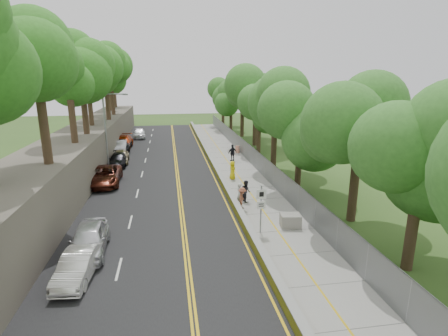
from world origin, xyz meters
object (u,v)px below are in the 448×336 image
Objects in this scene: painter_0 at (232,170)px; car_0 at (89,239)px; car_1 at (78,266)px; car_2 at (105,176)px; person_far at (233,153)px; construction_barrel at (237,149)px; signpost at (261,204)px; concrete_block at (290,221)px; streetlight at (108,126)px.

car_0 is at bearing 157.46° from painter_0.
car_2 is at bearing 99.70° from car_1.
person_far is (11.80, 20.07, 0.17)m from car_0.
car_1 reaches higher than construction_barrel.
signpost is 2.67m from concrete_block.
concrete_block is 0.67× the size of person_far.
car_1 is at bearing -160.51° from signpost.
painter_0 is at bearing 88.07° from signpost.
streetlight is 6.24× the size of concrete_block.
person_far is at bearing 67.61° from car_1.
construction_barrel is 4.55m from person_far.
car_0 is at bearing -86.13° from car_2.
painter_0 is (11.91, -5.14, -3.71)m from streetlight.
car_2 is at bearing 139.26° from concrete_block.
person_far reaches higher than painter_0.
car_2 is at bearing -87.61° from streetlight.
painter_0 is (-2.77, -11.51, 0.43)m from construction_barrel.
construction_barrel is 0.16× the size of car_2.
car_1 is (-12.20, -4.11, 0.23)m from concrete_block.
streetlight reaches higher than concrete_block.
streetlight is 16.53m from construction_barrel.
streetlight is at bearing 83.26° from painter_0.
streetlight is 20.72m from signpost.
car_0 is at bearing -172.89° from concrete_block.
signpost is at bearing 24.61° from car_1.
car_0 is at bearing 39.78° from person_far.
car_2 is (-1.26, 15.70, 0.14)m from car_1.
car_0 is at bearing 95.12° from car_1.
person_far is at bearing 8.93° from streetlight.
concrete_block is at bearing 71.47° from person_far.
signpost is 23.65m from construction_barrel.
car_0 is 0.81× the size of car_2.
construction_barrel is (3.17, 23.39, -1.46)m from signpost.
signpost is 1.62× the size of person_far.
person_far is (1.35, 7.22, 0.08)m from painter_0.
streetlight is 1.70× the size of car_0.
construction_barrel is 0.19× the size of car_0.
concrete_block is (13.66, -16.46, -4.16)m from streetlight.
painter_0 is (10.45, 12.84, 0.09)m from car_0.
streetlight is 8.88× the size of construction_barrel.
car_1 is 15.75m from car_2.
car_0 is 16.56m from painter_0.
streetlight is at bearing -10.83° from person_far.
painter_0 is at bearing 61.02° from car_1.
car_1 is (0.00, -2.59, -0.14)m from car_0.
signpost reaches higher than person_far.
car_1 is at bearing -85.93° from streetlight.
concrete_block is at bearing -154.62° from painter_0.
signpost is 10.74m from car_1.
concrete_block is at bearing 4.61° from car_0.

